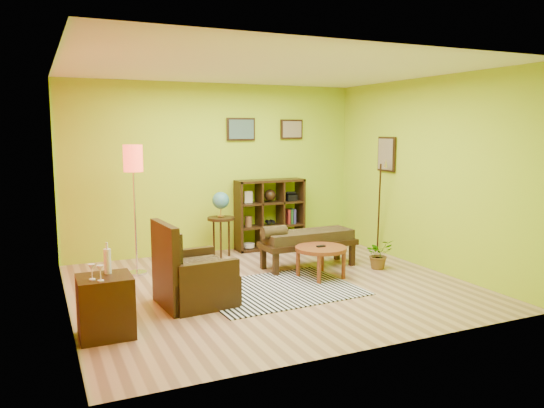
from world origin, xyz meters
name	(u,v)px	position (x,y,z in m)	size (l,w,h in m)	color
ground	(271,286)	(0.00, 0.00, 0.00)	(5.00, 5.00, 0.00)	tan
room_shell	(264,149)	(-0.09, 0.01, 1.80)	(5.04, 4.54, 2.82)	#A5CB1D
zebra_rug	(278,289)	(0.01, -0.20, 0.01)	(1.97, 1.50, 0.01)	silver
coffee_table	(321,251)	(0.79, 0.07, 0.38)	(0.71, 0.71, 0.46)	brown
armchair	(191,279)	(-1.15, -0.28, 0.30)	(0.89, 0.89, 1.00)	black
side_cabinet	(105,306)	(-2.20, -0.90, 0.31)	(0.52, 0.47, 0.93)	black
floor_lamp	(133,170)	(-1.50, 1.31, 1.49)	(0.28, 0.28, 1.84)	silver
globe_table	(221,208)	(-0.07, 1.78, 0.80)	(0.44, 0.44, 1.06)	black
cube_shelf	(271,214)	(0.91, 2.03, 0.60)	(1.20, 0.35, 1.20)	black
bench	(306,239)	(0.86, 0.64, 0.43)	(1.49, 0.56, 0.68)	black
potted_plant	(379,257)	(1.82, 0.14, 0.17)	(0.40, 0.44, 0.34)	#26661E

